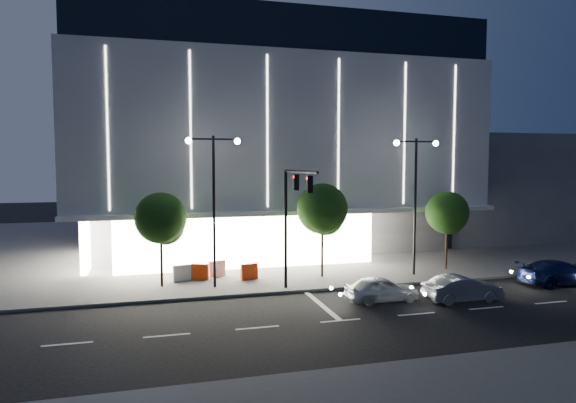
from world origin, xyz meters
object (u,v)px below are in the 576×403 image
Objects in this scene: barrier_a at (200,272)px; tree_mid at (323,212)px; street_lamp_west at (214,189)px; street_lamp_east at (416,186)px; tree_left at (161,221)px; barrier_d at (217,269)px; tree_right at (447,215)px; car_lead at (382,289)px; car_third at (559,273)px; barrier_c at (249,272)px; traffic_mast at (293,207)px; barrier_b at (182,273)px; car_second at (462,289)px.

tree_mid is at bearing 13.08° from barrier_a.
street_lamp_east is at bearing 0.00° from street_lamp_west.
street_lamp_east is 1.46× the size of tree_mid.
tree_left is 0.93× the size of tree_mid.
street_lamp_east is at bearing -29.47° from barrier_d.
street_lamp_west is 3.69m from tree_left.
tree_left is at bearing -180.00° from tree_mid.
tree_right is 10.24m from car_lead.
car_lead is 12.15m from car_third.
street_lamp_east is 1.63× the size of tree_right.
barrier_c and barrier_d have the same top height.
traffic_mast is 9.43m from street_lamp_east.
traffic_mast is 0.79× the size of street_lamp_west.
street_lamp_east reaches higher than car_lead.
barrier_b is at bearing 130.86° from street_lamp_west.
tree_mid is 14.89m from car_third.
street_lamp_west is at bearing 64.10° from car_second.
car_lead is (-4.67, -4.94, -5.27)m from street_lamp_east.
tree_left is 5.20× the size of barrier_b.
street_lamp_east is 14.82m from barrier_a.
car_third is 21.21m from barrier_d.
traffic_mast reaches higher than barrier_a.
barrier_d is (-19.98, 7.12, -0.09)m from car_third.
car_third is at bearing -32.48° from barrier_b.
car_lead is (1.31, -5.96, -3.65)m from tree_mid.
barrier_c is (3.00, -0.76, 0.00)m from barrier_a.
tree_right reaches higher than car_second.
barrier_d is (0.48, 2.81, -5.31)m from street_lamp_west.
car_lead is at bearing 93.92° from car_third.
street_lamp_west is at bearing 79.06° from car_third.
car_second is at bearing -25.68° from street_lamp_west.
street_lamp_west is 2.13× the size of car_second.
barrier_c is at bearing 175.91° from tree_mid.
barrier_c is at bearing -26.22° from barrier_b.
tree_left reaches higher than barrier_d.
tree_right reaches higher than car_lead.
tree_right is 18.13m from barrier_b.
car_second is (4.22, -1.10, 0.01)m from car_lead.
car_second is (8.56, -3.38, -4.33)m from traffic_mast.
tree_right reaches higher than barrier_b.
traffic_mast is 6.55m from car_lead.
barrier_a is at bearing -165.66° from barrier_d.
tree_left is 17.38m from car_second.
traffic_mast reaches higher than car_second.
street_lamp_west is 5.96m from barrier_b.
tree_right is (12.03, 3.68, -1.14)m from traffic_mast.
car_second reaches higher than barrier_a.
street_lamp_east reaches higher than traffic_mast.
tree_mid is at bearing -18.41° from barrier_c.
car_third is (12.13, 0.63, 0.06)m from car_lead.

